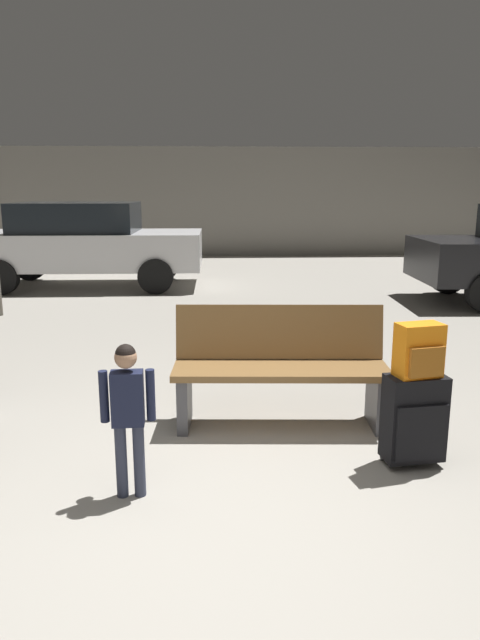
{
  "coord_description": "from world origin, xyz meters",
  "views": [
    {
      "loc": [
        0.08,
        -2.71,
        1.76
      ],
      "look_at": [
        0.28,
        1.3,
        0.85
      ],
      "focal_mm": 32.66,
      "sensor_mm": 36.0,
      "label": 1
    }
  ],
  "objects": [
    {
      "name": "backpack_bright",
      "position": [
        1.37,
        0.73,
        0.77
      ],
      "size": [
        0.31,
        0.24,
        0.34
      ],
      "color": "orange",
      "rests_on": "suitcase"
    },
    {
      "name": "child",
      "position": [
        -0.41,
        0.42,
        0.57
      ],
      "size": [
        0.31,
        0.18,
        0.92
      ],
      "color": "#33384C",
      "rests_on": "ground_plane"
    },
    {
      "name": "suitcase",
      "position": [
        1.37,
        0.73,
        0.32
      ],
      "size": [
        0.4,
        0.27,
        0.6
      ],
      "color": "black",
      "rests_on": "ground_plane"
    },
    {
      "name": "garage_back_wall",
      "position": [
        0.0,
        12.86,
        1.4
      ],
      "size": [
        18.0,
        0.12,
        2.8
      ],
      "primitive_type": "cube",
      "color": "gray",
      "rests_on": "ground_plane"
    },
    {
      "name": "ground_plane",
      "position": [
        0.0,
        4.0,
        -0.05
      ],
      "size": [
        18.0,
        18.0,
        0.1
      ],
      "primitive_type": "cube",
      "color": "gray"
    },
    {
      "name": "parked_car_far",
      "position": [
        -2.21,
        7.94,
        0.81
      ],
      "size": [
        4.11,
        1.82,
        1.51
      ],
      "color": "silver",
      "rests_on": "ground_plane"
    },
    {
      "name": "bench",
      "position": [
        0.59,
        1.47,
        0.44
      ],
      "size": [
        1.63,
        0.61,
        0.89
      ],
      "color": "brown",
      "rests_on": "ground_plane"
    }
  ]
}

